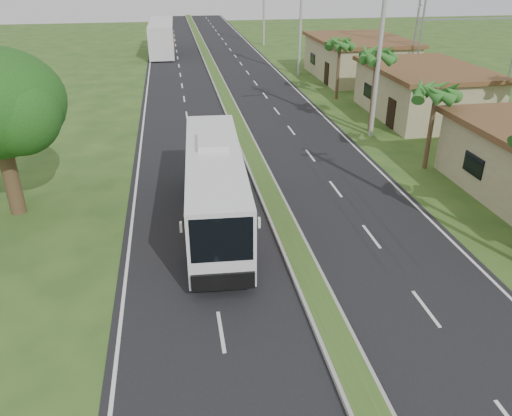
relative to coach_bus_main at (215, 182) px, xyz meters
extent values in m
plane|color=#294A1B|center=(2.93, -7.38, -2.00)|extent=(180.00, 180.00, 0.00)
cube|color=black|center=(2.93, 12.62, -1.99)|extent=(14.00, 160.00, 0.02)
cube|color=gray|center=(2.93, 12.62, -1.90)|extent=(1.20, 160.00, 0.17)
cube|color=#294A1B|center=(2.93, 12.62, -1.81)|extent=(0.95, 160.00, 0.02)
cube|color=silver|center=(-3.77, 12.62, -2.00)|extent=(0.12, 160.00, 0.01)
cube|color=silver|center=(9.63, 12.62, -2.00)|extent=(0.12, 160.00, 0.01)
cube|color=#9B9069|center=(16.93, 14.62, -0.32)|extent=(7.00, 10.00, 3.35)
cube|color=brown|center=(16.93, 14.62, 1.51)|extent=(7.60, 10.60, 0.32)
cube|color=#9B9069|center=(16.93, 28.62, -0.25)|extent=(8.00, 11.00, 3.50)
cube|color=brown|center=(16.93, 28.62, 1.66)|extent=(8.60, 11.60, 0.32)
cylinder|color=#473321|center=(12.33, 4.62, 0.30)|extent=(0.26, 0.26, 4.60)
cylinder|color=#473321|center=(11.73, 11.62, 0.70)|extent=(0.26, 0.26, 5.40)
cylinder|color=#473321|center=(12.23, 20.62, 0.40)|extent=(0.26, 0.26, 4.80)
cylinder|color=#473321|center=(-9.07, 2.62, 0.00)|extent=(0.70, 0.70, 4.00)
sphere|color=#1A4613|center=(-7.87, 1.62, 2.90)|extent=(3.40, 3.40, 3.40)
cylinder|color=gray|center=(11.43, 10.62, 4.00)|extent=(0.28, 0.28, 12.00)
cylinder|color=gray|center=(11.43, 30.62, 3.50)|extent=(0.28, 0.28, 11.00)
cylinder|color=gray|center=(11.43, 50.62, 3.25)|extent=(0.28, 0.28, 10.50)
cylinder|color=gray|center=(19.93, 22.12, 4.00)|extent=(0.18, 0.18, 12.00)
cylinder|color=gray|center=(19.93, 23.12, 4.00)|extent=(0.18, 0.18, 12.00)
cube|color=gray|center=(24.93, 22.62, 4.00)|extent=(10.00, 0.14, 0.14)
cube|color=silver|center=(0.00, -0.05, -0.10)|extent=(2.92, 11.33, 2.95)
cube|color=black|center=(0.03, 0.51, 0.55)|extent=(2.85, 9.09, 1.18)
cube|color=black|center=(-0.29, -5.60, 0.37)|extent=(2.11, 0.25, 1.65)
cube|color=red|center=(-0.06, -1.17, -0.69)|extent=(2.64, 4.98, 0.51)
cube|color=#FFA215|center=(0.01, 0.23, -0.93)|extent=(2.53, 2.93, 0.23)
cube|color=silver|center=(0.06, 1.07, 1.50)|extent=(1.42, 2.31, 0.26)
cylinder|color=black|center=(-1.24, -3.55, -1.51)|extent=(0.35, 0.99, 0.97)
cylinder|color=black|center=(0.87, -3.66, -1.51)|extent=(0.35, 0.99, 0.97)
cylinder|color=black|center=(-0.90, 2.99, -1.51)|extent=(0.35, 0.99, 0.97)
cylinder|color=black|center=(1.21, 2.88, -1.51)|extent=(0.35, 0.99, 0.97)
cube|color=silver|center=(-2.27, 46.29, -0.01)|extent=(3.10, 13.12, 3.63)
cube|color=black|center=(-2.26, 46.86, 1.08)|extent=(3.09, 9.71, 1.24)
cube|color=orange|center=(-2.29, 45.16, -0.70)|extent=(3.02, 6.30, 0.40)
cylinder|color=black|center=(-3.63, 40.92, -1.45)|extent=(0.36, 1.10, 1.09)
cylinder|color=black|center=(-1.13, 40.87, -1.45)|extent=(0.36, 1.10, 1.09)
cylinder|color=black|center=(-3.42, 51.14, -1.45)|extent=(0.36, 1.10, 1.09)
cylinder|color=black|center=(-0.92, 51.09, -1.45)|extent=(0.36, 1.10, 1.09)
imported|color=black|center=(0.93, 5.99, -1.47)|extent=(1.82, 0.76, 1.06)
imported|color=maroon|center=(0.93, 5.99, -0.49)|extent=(0.76, 0.56, 1.91)
camera|label=1|loc=(-1.54, -19.85, 8.67)|focal=35.00mm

